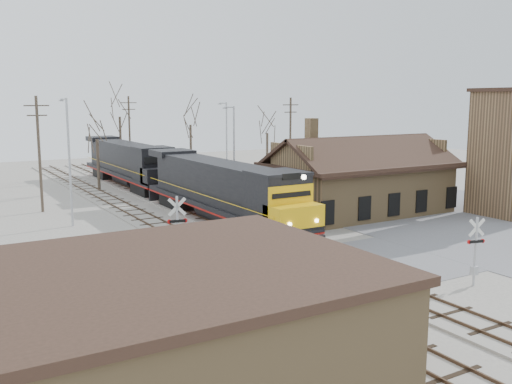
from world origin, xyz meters
The scene contains 21 objects.
ground centered at (0.00, 0.00, 0.00)m, with size 140.00×140.00×0.00m, color #A49E94.
road centered at (0.00, 0.00, 0.01)m, with size 60.00×9.00×0.03m, color #5C5C61.
parking_lot centered at (18.00, 4.00, 0.02)m, with size 22.00×26.00×0.03m, color #5C5C61.
track_main centered at (0.00, 15.00, 0.07)m, with size 3.40×90.00×0.24m.
track_siding centered at (-4.50, 15.00, 0.07)m, with size 3.40×90.00×0.24m.
depot centered at (11.99, 12.00, 2.41)m, with size 15.20×9.31×7.90m.
commercial_building centered at (-13.00, -8.00, 2.16)m, with size 12.40×10.40×4.30m.
locomotive_lead centered at (0.00, 13.53, 2.59)m, with size 3.31×22.16×4.92m.
locomotive_trailing centered at (0.00, 35.97, 2.59)m, with size 3.31×22.16×4.66m.
crossbuck_near centered at (4.21, -5.79, 1.70)m, with size 1.01×0.33×3.56m.
crossbuck_far centered at (-7.35, 5.07, 1.90)m, with size 1.15×0.31×4.04m.
streetlight_a centered at (-10.04, 18.99, 5.30)m, with size 0.25×2.04×9.51m.
streetlight_b centered at (5.24, 21.76, 4.94)m, with size 0.25×2.04×8.81m.
streetlight_c centered at (11.34, 34.81, 5.09)m, with size 0.25×2.04×9.10m.
utility_pole_a centered at (-10.93, 25.77, 5.07)m, with size 2.00×0.24×9.70m.
utility_pole_b centered at (2.83, 44.01, 5.14)m, with size 2.00×0.24×9.84m.
utility_pole_c centered at (16.22, 28.71, 5.04)m, with size 2.00×0.24×9.63m.
tree_b centered at (-3.58, 35.06, 6.20)m, with size 3.56×3.56×8.72m.
tree_c centered at (2.63, 47.10, 8.48)m, with size 4.86×4.86×11.91m.
tree_d centered at (9.59, 40.92, 7.39)m, with size 4.23×4.23×10.38m.
tree_e centered at (19.43, 38.78, 5.98)m, with size 3.44×3.44×8.42m.
Camera 1 is at (-19.48, -24.12, 9.32)m, focal length 40.00 mm.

